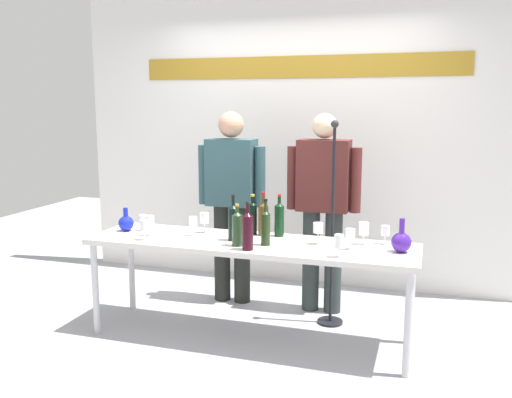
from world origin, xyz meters
TOP-DOWN VIEW (x-y plane):
  - ground_plane at (0.00, 0.00)m, footprint 10.00×10.00m
  - back_wall at (0.00, 1.47)m, footprint 4.34×0.11m
  - display_table at (0.00, 0.00)m, footprint 2.38×0.63m
  - decanter_blue_left at (-1.02, 0.03)m, footprint 0.12×0.12m
  - decanter_blue_right at (1.05, 0.03)m, footprint 0.13×0.13m
  - presenter_left at (-0.40, 0.71)m, footprint 0.60×0.22m
  - presenter_right at (0.40, 0.71)m, footprint 0.61×0.22m
  - wine_bottle_0 at (0.14, -0.07)m, footprint 0.06×0.06m
  - wine_bottle_1 at (0.16, 0.22)m, footprint 0.07×0.07m
  - wine_bottle_2 at (-0.12, -0.01)m, footprint 0.07×0.07m
  - wine_bottle_3 at (-0.05, 0.22)m, footprint 0.06×0.06m
  - wine_bottle_4 at (0.06, -0.23)m, footprint 0.08×0.08m
  - wine_bottle_5 at (-0.04, -0.15)m, footprint 0.07×0.07m
  - wine_bottle_6 at (0.04, 0.21)m, footprint 0.08×0.08m
  - wine_glass_left_0 at (-0.89, 0.06)m, footprint 0.06×0.06m
  - wine_glass_left_1 at (-0.74, -0.19)m, footprint 0.07×0.07m
  - wine_glass_left_2 at (-0.77, -0.06)m, footprint 0.07×0.07m
  - wine_glass_left_3 at (-0.46, 0.05)m, footprint 0.06×0.06m
  - wine_glass_left_4 at (-0.42, 0.15)m, footprint 0.07×0.07m
  - wine_glass_right_0 at (0.48, 0.07)m, footprint 0.07×0.07m
  - wine_glass_right_1 at (0.72, -0.01)m, footprint 0.07×0.07m
  - wine_glass_right_2 at (0.93, 0.21)m, footprint 0.06×0.06m
  - wine_glass_right_3 at (0.79, 0.16)m, footprint 0.07×0.07m
  - wine_glass_right_4 at (0.68, -0.22)m, footprint 0.06×0.06m
  - microphone_stand at (0.52, 0.46)m, footprint 0.20×0.20m

SIDE VIEW (x-z plane):
  - ground_plane at x=0.00m, z-range 0.00..0.00m
  - microphone_stand at x=0.52m, z-range -0.26..1.34m
  - display_table at x=0.00m, z-range 0.31..1.05m
  - decanter_blue_left at x=-1.02m, z-range 0.71..0.89m
  - decanter_blue_right at x=1.05m, z-range 0.69..0.92m
  - wine_glass_left_0 at x=-0.89m, z-range 0.76..0.89m
  - wine_glass_right_2 at x=0.93m, z-range 0.76..0.90m
  - wine_glass_left_3 at x=-0.46m, z-range 0.77..0.91m
  - wine_glass_right_4 at x=0.68m, z-range 0.76..0.92m
  - wine_glass_right_1 at x=0.72m, z-range 0.77..0.92m
  - wine_glass_left_2 at x=-0.77m, z-range 0.77..0.92m
  - wine_glass_left_1 at x=-0.74m, z-range 0.77..0.92m
  - wine_glass_left_4 at x=-0.42m, z-range 0.77..0.93m
  - wine_glass_right_3 at x=0.79m, z-range 0.77..0.93m
  - wine_glass_right_0 at x=0.48m, z-range 0.77..0.93m
  - wine_bottle_5 at x=-0.04m, z-range 0.72..1.01m
  - wine_bottle_0 at x=0.14m, z-range 0.71..1.03m
  - wine_bottle_3 at x=-0.05m, z-range 0.72..1.02m
  - wine_bottle_1 at x=0.16m, z-range 0.71..1.03m
  - wine_bottle_6 at x=0.04m, z-range 0.71..1.04m
  - wine_bottle_4 at x=0.06m, z-range 0.71..1.04m
  - wine_bottle_2 at x=-0.12m, z-range 0.71..1.04m
  - presenter_right at x=0.40m, z-range 0.12..1.76m
  - presenter_left at x=-0.40m, z-range 0.12..1.77m
  - back_wall at x=0.00m, z-range 0.00..3.00m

